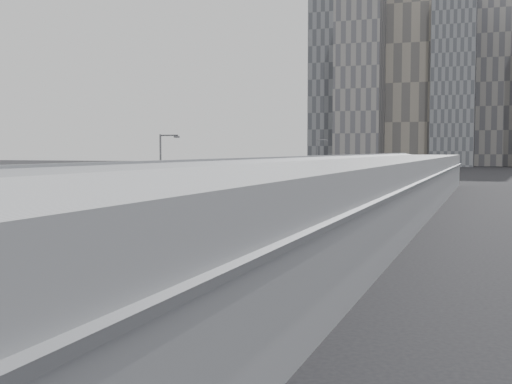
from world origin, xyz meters
The scene contains 20 objects.
sidewalk centered at (9.00, 55.00, 0.06)m, with size 10.00×170.00×0.12m, color gray.
lane_line centered at (-1.50, 55.00, 0.01)m, with size 0.12×160.00×0.02m, color gold.
depot centered at (12.99, 55.00, 3.51)m, with size 12.45×160.40×7.20m.
skyline centered at (-2.90, 324.16, 50.85)m, with size 145.00×64.00×120.00m.
bus_1 centered at (2.53, 20.68, 1.54)m, with size 3.12×12.59×3.65m.
bus_2 centered at (2.12, 32.85, 1.58)m, with size 3.36×12.92×3.74m.
bus_3 centered at (2.17, 49.67, 1.73)m, with size 4.09×14.17×4.08m.
bus_4 centered at (1.70, 60.32, 1.66)m, with size 2.99×13.49×3.94m.
bus_5 centered at (2.15, 75.22, 1.58)m, with size 2.86×12.80×3.73m.
bus_6 centered at (2.30, 91.91, 1.68)m, with size 3.87×13.83×3.99m.
bus_7 centered at (1.81, 105.30, 1.70)m, with size 4.04×13.97×4.03m.
tree_1 centered at (5.46, 33.35, 3.50)m, with size 2.67×2.67×4.84m.
tree_2 centered at (5.39, 54.85, 3.22)m, with size 2.54×2.54×4.50m.
tree_3 centered at (5.34, 77.31, 3.97)m, with size 2.91×2.91×5.43m.
tree_4 centered at (6.13, 106.71, 3.13)m, with size 1.35×1.35×3.87m.
tree_5 centered at (6.03, 125.42, 3.22)m, with size 1.53×1.53×4.04m.
street_lamp_near centered at (-3.52, 40.45, 5.33)m, with size 2.04×0.22×9.27m.
street_lamp_far centered at (-4.69, 102.65, 5.60)m, with size 2.04×0.22×9.81m.
shipping_container centered at (-5.30, 105.32, 1.39)m, with size 2.71×6.84×2.78m, color #154523.
suv centered at (-3.59, 131.41, 0.72)m, with size 2.39×5.19×1.44m, color black.
Camera 1 is at (25.26, -12.81, 7.78)m, focal length 45.00 mm.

